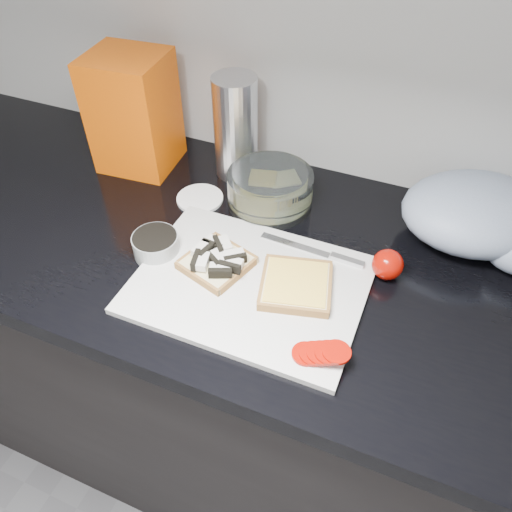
{
  "coord_description": "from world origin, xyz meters",
  "views": [
    {
      "loc": [
        0.2,
        0.55,
        1.56
      ],
      "look_at": [
        -0.04,
        1.13,
        0.95
      ],
      "focal_mm": 35.0,
      "sensor_mm": 36.0,
      "label": 1
    }
  ],
  "objects_px": {
    "bread_bag": "(134,113)",
    "cutting_board": "(249,285)",
    "glass_bowl": "(270,190)",
    "steel_canister": "(236,128)"
  },
  "relations": [
    {
      "from": "glass_bowl",
      "to": "bread_bag",
      "type": "height_order",
      "value": "bread_bag"
    },
    {
      "from": "bread_bag",
      "to": "steel_canister",
      "type": "xyz_separation_m",
      "value": [
        0.22,
        0.05,
        -0.01
      ]
    },
    {
      "from": "glass_bowl",
      "to": "bread_bag",
      "type": "distance_m",
      "value": 0.35
    },
    {
      "from": "bread_bag",
      "to": "steel_canister",
      "type": "relative_size",
      "value": 1.12
    },
    {
      "from": "steel_canister",
      "to": "glass_bowl",
      "type": "bearing_deg",
      "value": -35.39
    },
    {
      "from": "bread_bag",
      "to": "cutting_board",
      "type": "bearing_deg",
      "value": -39.29
    },
    {
      "from": "cutting_board",
      "to": "bread_bag",
      "type": "relative_size",
      "value": 1.59
    },
    {
      "from": "glass_bowl",
      "to": "steel_canister",
      "type": "bearing_deg",
      "value": 144.61
    },
    {
      "from": "cutting_board",
      "to": "glass_bowl",
      "type": "xyz_separation_m",
      "value": [
        -0.05,
        0.23,
        0.03
      ]
    },
    {
      "from": "glass_bowl",
      "to": "steel_canister",
      "type": "xyz_separation_m",
      "value": [
        -0.11,
        0.08,
        0.08
      ]
    }
  ]
}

